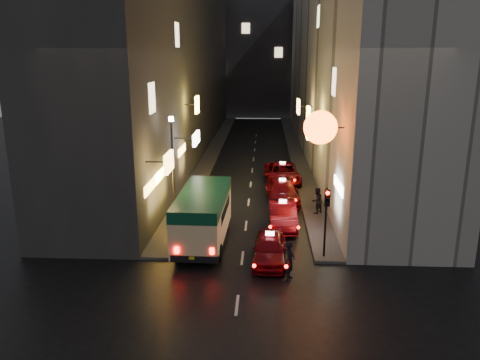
% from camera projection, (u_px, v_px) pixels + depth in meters
% --- Properties ---
extents(building_left, '(7.56, 52.00, 18.00)m').
position_uv_depth(building_left, '(173.00, 62.00, 45.74)').
color(building_left, '#3A3735').
rests_on(building_left, ground).
extents(building_right, '(8.04, 52.00, 18.00)m').
position_uv_depth(building_right, '(338.00, 62.00, 44.93)').
color(building_right, '#B3ADA4').
rests_on(building_right, ground).
extents(building_far, '(30.00, 10.00, 22.00)m').
position_uv_depth(building_far, '(259.00, 46.00, 75.67)').
color(building_far, '#333237').
rests_on(building_far, ground).
extents(sidewalk_left, '(1.50, 52.00, 0.15)m').
position_uv_depth(sidewalk_left, '(213.00, 152.00, 47.88)').
color(sidewalk_left, '#42413E').
rests_on(sidewalk_left, ground).
extents(sidewalk_right, '(1.50, 52.00, 0.15)m').
position_uv_depth(sidewalk_right, '(296.00, 153.00, 47.45)').
color(sidewalk_right, '#42413E').
rests_on(sidewalk_right, ground).
extents(minibus, '(2.47, 6.66, 2.84)m').
position_uv_depth(minibus, '(203.00, 211.00, 24.44)').
color(minibus, '#F8D99B').
rests_on(minibus, ground).
extents(taxi_near, '(2.22, 5.03, 1.75)m').
position_uv_depth(taxi_near, '(270.00, 246.00, 22.53)').
color(taxi_near, '#6A060E').
rests_on(taxi_near, ground).
extents(taxi_second, '(2.27, 5.33, 1.85)m').
position_uv_depth(taxi_second, '(283.00, 213.00, 27.10)').
color(taxi_second, '#6A060E').
rests_on(taxi_second, ground).
extents(taxi_third, '(2.58, 5.48, 1.87)m').
position_uv_depth(taxi_third, '(282.00, 190.00, 31.72)').
color(taxi_third, '#6A060E').
rests_on(taxi_third, ground).
extents(taxi_far, '(2.66, 5.75, 1.95)m').
position_uv_depth(taxi_far, '(282.00, 172.00, 36.33)').
color(taxi_far, '#6A060E').
rests_on(taxi_far, ground).
extents(pedestrian_crossing, '(0.63, 0.78, 2.06)m').
position_uv_depth(pedestrian_crossing, '(290.00, 258.00, 20.66)').
color(pedestrian_crossing, black).
rests_on(pedestrian_crossing, ground).
extents(pedestrian_sidewalk, '(0.80, 0.79, 1.84)m').
position_uv_depth(pedestrian_sidewalk, '(317.00, 199.00, 28.92)').
color(pedestrian_sidewalk, black).
rests_on(pedestrian_sidewalk, sidewalk_right).
extents(traffic_light, '(0.26, 0.43, 3.50)m').
position_uv_depth(traffic_light, '(327.00, 208.00, 22.17)').
color(traffic_light, black).
rests_on(traffic_light, sidewalk_right).
extents(lamp_post, '(0.28, 0.28, 6.22)m').
position_uv_depth(lamp_post, '(173.00, 163.00, 26.68)').
color(lamp_post, black).
rests_on(lamp_post, sidewalk_left).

